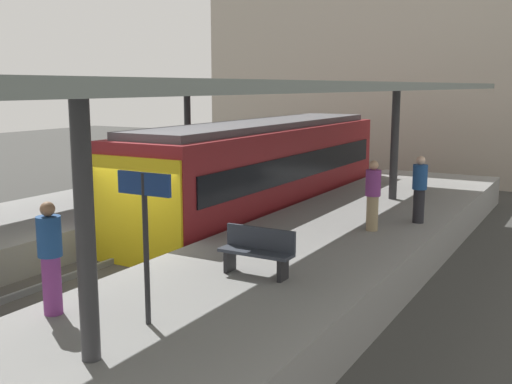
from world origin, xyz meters
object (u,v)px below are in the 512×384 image
passenger_near_bench (373,194)px  passenger_mid_platform (50,256)px  platform_bench (258,250)px  passenger_far_end (420,188)px  commuter_train (263,171)px  platform_sign (145,214)px

passenger_near_bench → passenger_mid_platform: bearing=-107.8°
passenger_near_bench → passenger_mid_platform: passenger_mid_platform is taller
platform_bench → passenger_far_end: passenger_far_end is taller
commuter_train → passenger_near_bench: commuter_train is taller
platform_sign → commuter_train: bearing=110.0°
commuter_train → passenger_near_bench: 5.48m
commuter_train → passenger_far_end: commuter_train is taller
platform_bench → passenger_far_end: (1.42, 5.69, 0.41)m
platform_bench → passenger_mid_platform: (-1.73, -3.19, 0.43)m
platform_bench → passenger_mid_platform: bearing=-118.6°
platform_bench → passenger_near_bench: 4.39m
commuter_train → platform_sign: (3.68, -10.11, 0.90)m
passenger_far_end → commuter_train: bearing=163.1°
commuter_train → passenger_near_bench: size_ratio=7.33×
passenger_mid_platform → platform_bench: bearing=61.4°
commuter_train → platform_sign: bearing=-70.0°
commuter_train → passenger_far_end: (5.33, -1.62, 0.15)m
passenger_near_bench → commuter_train: bearing=146.9°
passenger_mid_platform → platform_sign: bearing=14.8°
passenger_near_bench → passenger_far_end: size_ratio=0.99×
commuter_train → platform_sign: size_ratio=5.54×
platform_sign → passenger_mid_platform: 1.71m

